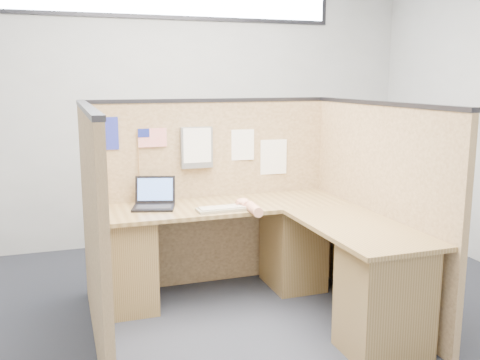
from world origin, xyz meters
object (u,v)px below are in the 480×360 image
object	(u,v)px
laptop	(152,200)
mouse	(243,205)
l_desk	(263,260)
keyboard	(226,209)

from	to	relation	value
laptop	mouse	world-z (taller)	laptop
l_desk	mouse	distance (m)	0.44
l_desk	keyboard	bearing A→B (deg)	136.30
keyboard	mouse	xyz separation A→B (m)	(0.15, 0.04, 0.01)
l_desk	laptop	distance (m)	0.95
keyboard	mouse	bearing A→B (deg)	14.41
keyboard	mouse	world-z (taller)	mouse
keyboard	mouse	size ratio (longest dim) A/B	4.07
laptop	mouse	xyz separation A→B (m)	(0.64, -0.24, -0.03)
l_desk	keyboard	size ratio (longest dim) A/B	4.45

